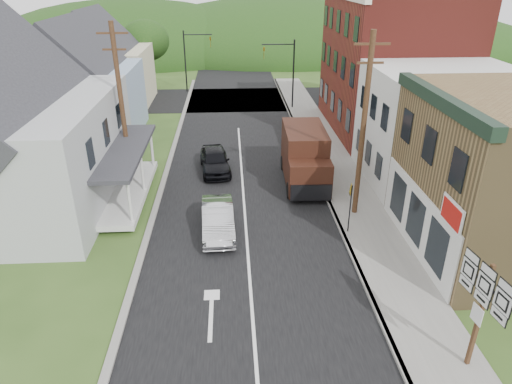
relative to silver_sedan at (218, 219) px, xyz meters
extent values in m
plane|color=#2D4719|center=(1.32, -2.12, -0.69)|extent=(120.00, 120.00, 0.00)
cube|color=black|center=(1.32, 7.88, -0.69)|extent=(9.00, 90.00, 0.02)
cube|color=black|center=(1.32, 24.88, -0.69)|extent=(60.00, 9.00, 0.02)
cube|color=slate|center=(7.22, 5.88, -0.62)|extent=(2.80, 55.00, 0.15)
cube|color=slate|center=(5.87, 5.88, -0.62)|extent=(0.20, 55.00, 0.15)
cube|color=slate|center=(-3.33, 5.88, -0.63)|extent=(0.30, 55.00, 0.12)
cube|color=silver|center=(12.62, 5.38, 2.56)|extent=(8.00, 7.00, 6.50)
cube|color=maroon|center=(12.62, 14.88, 4.31)|extent=(8.00, 12.00, 10.00)
cube|color=#A8ABAD|center=(-10.68, 3.88, 2.06)|extent=(10.00, 12.00, 5.50)
cube|color=#8C9EBF|center=(-9.68, 14.88, 1.81)|extent=(7.00, 8.00, 5.00)
cube|color=beige|center=(-10.18, 23.88, 1.81)|extent=(7.00, 8.00, 5.00)
cylinder|color=#472D19|center=(6.92, 1.38, 3.81)|extent=(0.26, 0.26, 9.00)
cube|color=#472D19|center=(6.92, 1.38, 7.71)|extent=(1.60, 0.10, 0.10)
cube|color=#472D19|center=(6.92, 1.38, 6.91)|extent=(1.20, 0.10, 0.10)
cylinder|color=#472D19|center=(-5.18, 5.88, 3.81)|extent=(0.26, 0.26, 9.00)
cube|color=#472D19|center=(-5.18, 5.88, 7.71)|extent=(1.60, 0.10, 0.10)
cube|color=#472D19|center=(-5.18, 5.88, 6.91)|extent=(1.20, 0.10, 0.10)
cylinder|color=black|center=(6.32, 21.38, 2.31)|extent=(0.14, 0.14, 6.00)
cylinder|color=black|center=(4.92, 21.38, 4.91)|extent=(2.80, 0.10, 0.10)
imported|color=olive|center=(3.72, 21.38, 4.21)|extent=(0.16, 0.20, 1.00)
cylinder|color=black|center=(-3.68, 28.38, 2.31)|extent=(0.14, 0.14, 6.00)
cylinder|color=black|center=(-2.28, 28.38, 4.91)|extent=(2.80, 0.10, 0.10)
imported|color=olive|center=(-1.08, 28.38, 4.21)|extent=(0.16, 0.20, 1.00)
cylinder|color=#382616|center=(-7.68, 29.88, 1.27)|extent=(0.36, 0.36, 3.92)
ellipsoid|color=#143510|center=(-7.68, 29.88, 4.21)|extent=(4.80, 4.80, 4.08)
ellipsoid|color=#143510|center=(1.32, 52.88, -0.69)|extent=(90.00, 30.00, 16.00)
imported|color=#BCBCC1|center=(0.00, 0.00, 0.00)|extent=(1.67, 4.26, 1.38)
imported|color=black|center=(-0.31, 7.37, 0.03)|extent=(2.16, 4.40, 1.44)
cube|color=black|center=(4.94, 5.91, 1.04)|extent=(2.40, 4.41, 2.87)
cube|color=black|center=(4.87, 3.34, 0.55)|extent=(2.32, 1.65, 1.88)
cube|color=black|center=(4.88, 3.54, 1.34)|extent=(2.11, 1.24, 0.05)
cube|color=black|center=(4.85, 2.50, 0.05)|extent=(2.18, 0.21, 0.89)
cylinder|color=black|center=(3.84, 3.47, -0.25)|extent=(0.30, 0.90, 0.89)
cylinder|color=black|center=(5.91, 3.41, -0.25)|extent=(0.30, 0.90, 0.89)
cylinder|color=black|center=(3.95, 7.42, -0.25)|extent=(0.30, 0.90, 0.89)
cylinder|color=black|center=(6.02, 7.37, -0.25)|extent=(0.30, 0.90, 0.89)
cube|color=#472D19|center=(7.93, -8.70, 1.32)|extent=(0.13, 0.13, 3.73)
cube|color=black|center=(7.87, -8.71, 2.50)|extent=(0.34, 2.12, 0.09)
cube|color=silver|center=(7.93, -9.45, 2.98)|extent=(0.10, 0.58, 0.23)
cube|color=silver|center=(7.93, -9.45, 2.50)|extent=(0.11, 0.64, 0.59)
cube|color=silver|center=(7.93, -9.45, 2.02)|extent=(0.10, 0.58, 0.30)
cube|color=silver|center=(7.83, -8.71, 2.98)|extent=(0.10, 0.58, 0.23)
cube|color=silver|center=(7.83, -8.71, 2.50)|extent=(0.11, 0.64, 0.59)
cube|color=silver|center=(7.83, -8.71, 2.02)|extent=(0.10, 0.58, 0.30)
cube|color=silver|center=(7.73, -7.98, 2.98)|extent=(0.10, 0.58, 0.23)
cube|color=silver|center=(7.73, -7.98, 2.50)|extent=(0.11, 0.64, 0.59)
cube|color=silver|center=(7.73, -7.98, 2.02)|extent=(0.10, 0.58, 0.30)
cube|color=silver|center=(7.83, -8.71, 1.43)|extent=(0.09, 0.48, 0.59)
cylinder|color=black|center=(6.12, -0.52, 0.65)|extent=(0.08, 0.08, 2.38)
cube|color=black|center=(6.06, -0.52, 1.65)|extent=(0.30, 0.64, 0.70)
cube|color=yellow|center=(6.07, -0.52, 1.65)|extent=(0.28, 0.58, 0.63)
camera|label=1|loc=(0.70, -18.82, 10.57)|focal=32.00mm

